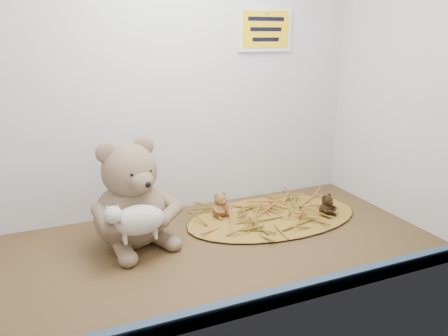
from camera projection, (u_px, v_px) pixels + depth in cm
name	position (u px, v px, depth cm)	size (l,w,h in cm)	color
alcove_shell	(197.00, 70.00, 108.95)	(120.40, 60.20, 90.40)	#432A17
front_rail	(263.00, 301.00, 88.42)	(119.28, 2.20, 3.60)	#364C68
straw_bed	(273.00, 216.00, 132.51)	(54.70, 31.76, 1.06)	brown
main_teddy	(130.00, 193.00, 112.36)	(23.00, 24.27, 28.52)	#826750
toy_lamb	(139.00, 220.00, 104.34)	(15.96, 9.74, 10.31)	silver
mini_teddy_tan	(220.00, 204.00, 130.83)	(6.05, 6.39, 7.51)	olive
mini_teddy_brown	(326.00, 204.00, 131.80)	(5.40, 5.70, 6.70)	black
wall_sign	(265.00, 29.00, 135.18)	(16.00, 1.20, 11.00)	#E1B00B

